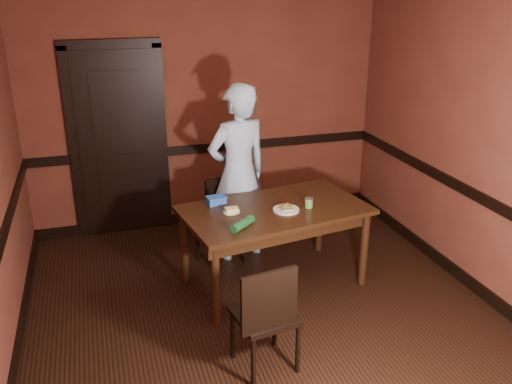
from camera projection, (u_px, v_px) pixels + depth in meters
floor at (268, 321)px, 4.60m from camera, size 4.00×4.50×0.01m
wall_back at (207, 109)px, 6.12m from camera, size 4.00×0.02×2.70m
wall_front at (451, 350)px, 2.11m from camera, size 4.00×0.02×2.70m
wall_right at (490, 149)px, 4.66m from camera, size 0.02×4.50×2.70m
dado_back at (208, 148)px, 6.27m from camera, size 4.00×0.03×0.10m
dado_right at (480, 198)px, 4.82m from camera, size 0.03×4.50×0.10m
baseboard_back at (211, 214)px, 6.57m from camera, size 4.00×0.03×0.12m
baseboard_left at (16, 360)px, 4.04m from camera, size 0.03×4.50×0.12m
baseboard_right at (467, 280)px, 5.12m from camera, size 0.03×4.50×0.12m
door at (119, 139)px, 5.91m from camera, size 1.05×0.07×2.20m
dining_table at (274, 246)px, 5.06m from camera, size 1.78×1.18×0.78m
chair_far at (221, 223)px, 5.45m from camera, size 0.52×0.52×0.86m
chair_near at (265, 313)px, 3.92m from camera, size 0.48×0.48×0.90m
person at (238, 173)px, 5.42m from camera, size 0.75×0.58×1.81m
sandwich_plate at (286, 209)px, 4.86m from camera, size 0.24×0.24×0.06m
sauce_jar at (309, 203)px, 4.91m from camera, size 0.08×0.08×0.09m
cheese_saucer at (232, 211)px, 4.81m from camera, size 0.15×0.15×0.05m
food_tub at (216, 200)px, 4.99m from camera, size 0.19×0.15×0.07m
wrapped_veg at (243, 224)px, 4.50m from camera, size 0.25×0.22×0.07m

